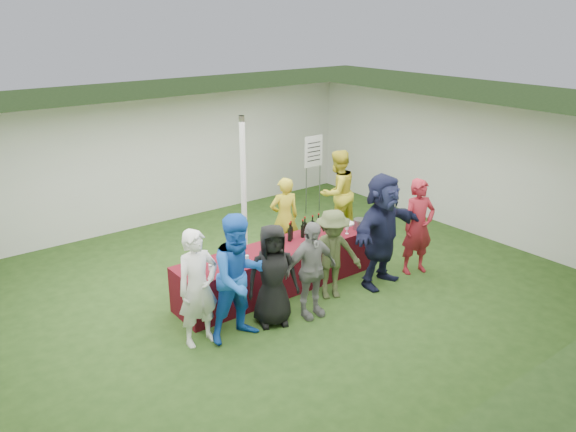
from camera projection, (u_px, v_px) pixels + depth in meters
ground at (260, 289)px, 9.41m from camera, size 60.00×60.00×0.00m
tent at (244, 190)px, 10.12m from camera, size 10.00×10.00×10.00m
serving_table at (278, 268)px, 9.33m from camera, size 3.60×0.80×0.75m
wine_bottles at (303, 229)px, 9.63m from camera, size 0.75×0.15×0.32m
wine_glasses at (266, 252)px, 8.72m from camera, size 2.76×0.11×0.16m
water_bottle at (282, 238)px, 9.30m from camera, size 0.07×0.07×0.23m
bar_towel at (348, 224)px, 10.16m from camera, size 0.25×0.18×0.03m
dump_bucket at (360, 224)px, 9.95m from camera, size 0.24×0.24×0.18m
wine_list_sign at (313, 157)px, 12.57m from camera, size 0.50×0.03×1.80m
staff_pourer at (284, 218)px, 10.45m from camera, size 0.64×0.51×1.55m
staff_back at (337, 193)px, 11.51m from camera, size 0.88×0.70×1.78m
customer_0 at (198, 288)px, 7.63m from camera, size 0.62×0.42×1.69m
customer_1 at (240, 278)px, 7.73m from camera, size 0.94×0.75×1.86m
customer_2 at (273, 275)px, 8.15m from camera, size 0.89×0.75×1.56m
customer_3 at (311, 270)px, 8.36m from camera, size 0.92×0.46×1.52m
customer_4 at (332, 255)px, 8.92m from camera, size 1.11×0.91×1.50m
customer_5 at (382, 230)px, 9.29m from camera, size 1.88×0.87×1.95m
customer_6 at (418, 227)px, 9.78m from camera, size 0.71×0.56×1.72m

